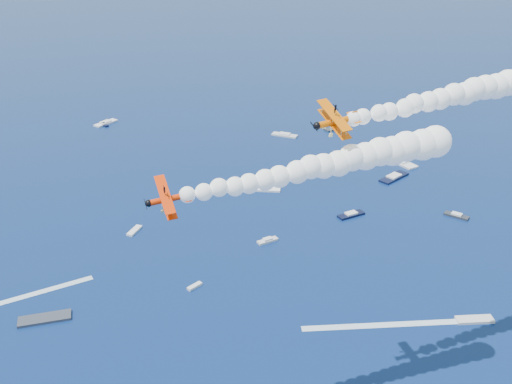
# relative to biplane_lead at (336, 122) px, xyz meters

# --- Properties ---
(biplane_lead) EXTENTS (12.38, 13.39, 8.65)m
(biplane_lead) POSITION_rel_biplane_lead_xyz_m (0.00, 0.00, 0.00)
(biplane_lead) COLOR #E26104
(biplane_trail) EXTENTS (10.43, 11.42, 8.05)m
(biplane_trail) POSITION_rel_biplane_lead_xyz_m (-24.66, -17.38, -7.89)
(biplane_trail) COLOR #EA3004
(smoke_trail_lead) EXTENTS (52.03, 47.06, 9.44)m
(smoke_trail_lead) POSITION_rel_biplane_lead_xyz_m (21.45, 13.04, 1.87)
(smoke_trail_lead) COLOR white
(smoke_trail_trail) EXTENTS (51.90, 44.17, 9.44)m
(smoke_trail_trail) POSITION_rel_biplane_lead_xyz_m (-2.46, -5.67, -6.02)
(smoke_trail_trail) COLOR white
(spectator_boats) EXTENTS (216.87, 164.68, 0.70)m
(spectator_boats) POSITION_rel_biplane_lead_xyz_m (-2.63, 85.53, -58.20)
(spectator_boats) COLOR white
(spectator_boats) RESTS_ON ground
(boat_wakes) EXTENTS (144.85, 40.89, 0.04)m
(boat_wakes) POSITION_rel_biplane_lead_xyz_m (-56.01, 23.19, -58.52)
(boat_wakes) COLOR white
(boat_wakes) RESTS_ON ground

